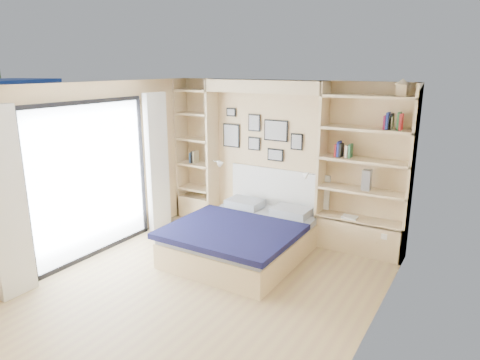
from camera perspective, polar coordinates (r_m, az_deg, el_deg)
The scene contains 8 objects.
ground at distance 5.59m, azimuth -4.59°, elevation -14.04°, with size 4.50×4.50×0.00m, color tan.
room_shell at distance 6.58m, azimuth 0.14°, elevation 0.63°, with size 4.50×4.50×4.50m.
bed at distance 6.35m, azimuth 0.59°, elevation -7.54°, with size 1.76×2.23×1.07m.
photo_gallery at distance 7.11m, azimuth 2.60°, elevation 6.02°, with size 1.48×0.02×0.82m.
reading_lamps at distance 6.94m, azimuth 2.78°, elevation 1.56°, with size 1.92×0.12×0.15m.
shelf_decor at distance 6.36m, azimuth 14.57°, elevation 5.31°, with size 3.61×0.23×2.03m.
deck at distance 8.06m, azimuth -26.08°, elevation -6.27°, with size 3.20×4.00×0.05m, color #625948.
deck_chair at distance 7.40m, azimuth -26.36°, elevation -5.04°, with size 0.54×0.82×0.79m.
Camera 1 is at (2.88, -3.96, 2.71)m, focal length 32.00 mm.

